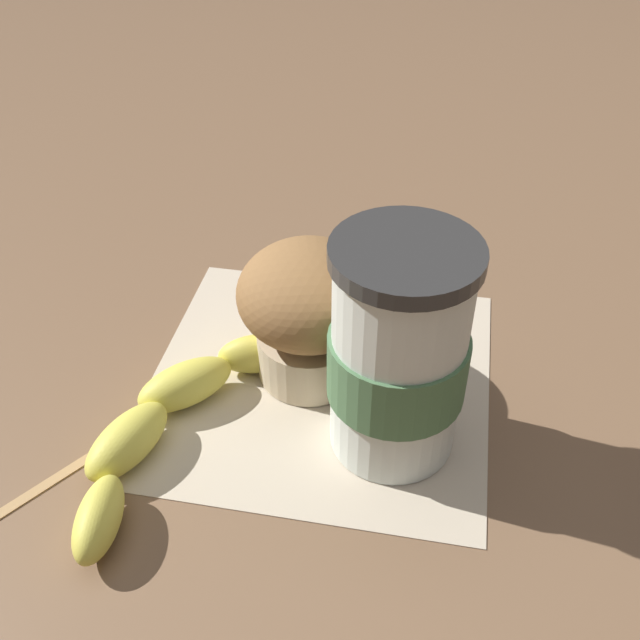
{
  "coord_description": "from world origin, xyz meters",
  "views": [
    {
      "loc": [
        -0.09,
        0.37,
        0.37
      ],
      "look_at": [
        0.0,
        0.0,
        0.06
      ],
      "focal_mm": 42.0,
      "sensor_mm": 36.0,
      "label": 1
    }
  ],
  "objects_px": {
    "coffee_cup": "(398,354)",
    "banana": "(170,417)",
    "sugar_packet": "(405,273)",
    "muffin": "(309,308)"
  },
  "relations": [
    {
      "from": "muffin",
      "to": "banana",
      "type": "relative_size",
      "value": 0.49
    },
    {
      "from": "coffee_cup",
      "to": "banana",
      "type": "distance_m",
      "value": 0.16
    },
    {
      "from": "coffee_cup",
      "to": "sugar_packet",
      "type": "relative_size",
      "value": 2.99
    },
    {
      "from": "muffin",
      "to": "sugar_packet",
      "type": "distance_m",
      "value": 0.15
    },
    {
      "from": "coffee_cup",
      "to": "banana",
      "type": "bearing_deg",
      "value": 12.44
    },
    {
      "from": "coffee_cup",
      "to": "sugar_packet",
      "type": "distance_m",
      "value": 0.19
    },
    {
      "from": "muffin",
      "to": "banana",
      "type": "height_order",
      "value": "muffin"
    },
    {
      "from": "coffee_cup",
      "to": "muffin",
      "type": "relative_size",
      "value": 1.44
    },
    {
      "from": "coffee_cup",
      "to": "banana",
      "type": "xyz_separation_m",
      "value": [
        0.14,
        0.03,
        -0.06
      ]
    },
    {
      "from": "banana",
      "to": "sugar_packet",
      "type": "height_order",
      "value": "banana"
    }
  ]
}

